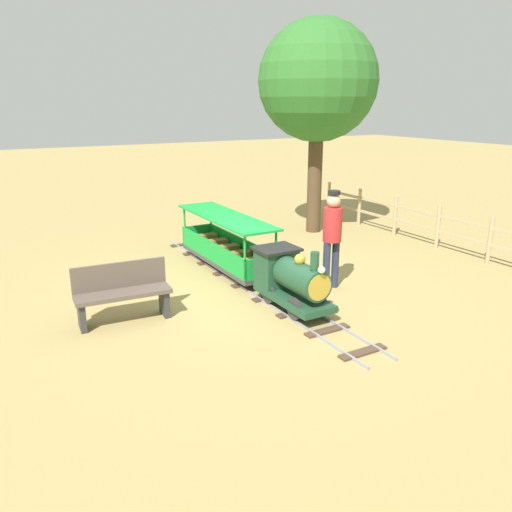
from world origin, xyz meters
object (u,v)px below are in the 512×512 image
Objects in this scene: passenger_car at (226,247)px; park_bench at (122,293)px; locomotive at (290,278)px; oak_tree_near at (318,82)px; conductor_person at (332,232)px.

passenger_car reaches higher than park_bench.
oak_tree_near is (-3.10, -3.71, 2.88)m from locomotive.
conductor_person is at bearing 173.49° from park_bench.
passenger_car is 2.08m from conductor_person.
conductor_person is at bearing 58.33° from oak_tree_near.
oak_tree_near reaches higher than locomotive.
locomotive is 1.24m from conductor_person.
locomotive is at bearing 160.57° from park_bench.
passenger_car is 2.62m from park_bench.
locomotive is at bearing 21.37° from conductor_person.
locomotive is 0.89× the size of conductor_person.
locomotive is 1.09× the size of park_bench.
oak_tree_near is (-2.03, -3.29, 2.41)m from conductor_person.
park_bench is at bearing 28.49° from oak_tree_near.
locomotive is at bearing 90.00° from passenger_car.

